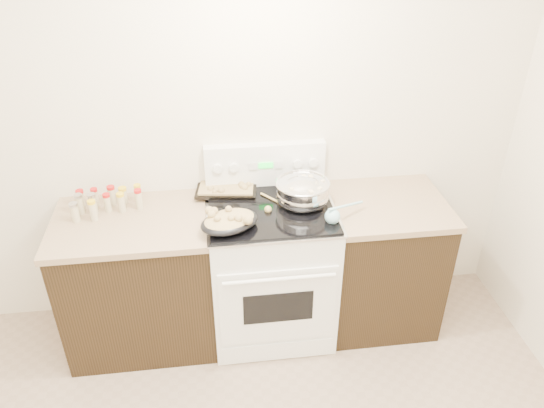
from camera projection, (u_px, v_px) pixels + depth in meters
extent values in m
cube|color=silver|center=(206.00, 124.00, 3.22)|extent=(4.00, 0.05, 2.70)
cube|color=black|center=(141.00, 283.00, 3.35)|extent=(0.90, 0.64, 0.88)
cube|color=brown|center=(131.00, 223.00, 3.11)|extent=(0.93, 0.67, 0.04)
cube|color=black|center=(379.00, 263.00, 3.52)|extent=(0.70, 0.64, 0.88)
cube|color=brown|center=(387.00, 205.00, 3.28)|extent=(0.73, 0.67, 0.04)
cube|color=white|center=(271.00, 271.00, 3.43)|extent=(0.76, 0.66, 0.92)
cube|color=white|center=(278.00, 307.00, 3.15)|extent=(0.70, 0.01, 0.55)
cube|color=black|center=(278.00, 308.00, 3.14)|extent=(0.42, 0.01, 0.22)
cylinder|color=white|center=(279.00, 279.00, 2.98)|extent=(0.65, 0.02, 0.02)
cube|color=white|center=(278.00, 351.00, 3.34)|extent=(0.70, 0.01, 0.14)
cube|color=silver|center=(271.00, 210.00, 3.18)|extent=(0.78, 0.68, 0.01)
cube|color=black|center=(271.00, 208.00, 3.17)|extent=(0.74, 0.64, 0.01)
cube|color=white|center=(265.00, 164.00, 3.35)|extent=(0.76, 0.07, 0.28)
cylinder|color=white|center=(218.00, 169.00, 3.27)|extent=(0.06, 0.02, 0.06)
cylinder|color=white|center=(234.00, 168.00, 3.28)|extent=(0.06, 0.02, 0.06)
cylinder|color=white|center=(297.00, 164.00, 3.32)|extent=(0.06, 0.02, 0.06)
cylinder|color=white|center=(313.00, 163.00, 3.33)|extent=(0.06, 0.02, 0.06)
cube|color=#19E533|center=(266.00, 165.00, 3.30)|extent=(0.09, 0.00, 0.04)
cube|color=silver|center=(253.00, 166.00, 3.29)|extent=(0.05, 0.00, 0.05)
cube|color=silver|center=(278.00, 165.00, 3.31)|extent=(0.05, 0.00, 0.05)
ellipsoid|color=silver|center=(302.00, 194.00, 3.18)|extent=(0.36, 0.36, 0.19)
cylinder|color=silver|center=(302.00, 202.00, 3.21)|extent=(0.18, 0.18, 0.01)
torus|color=silver|center=(303.00, 183.00, 3.14)|extent=(0.33, 0.33, 0.02)
cylinder|color=silver|center=(303.00, 191.00, 3.17)|extent=(0.31, 0.31, 0.11)
cylinder|color=brown|center=(303.00, 185.00, 3.15)|extent=(0.29, 0.29, 0.00)
cube|color=beige|center=(311.00, 192.00, 3.06)|extent=(0.03, 0.03, 0.02)
cube|color=beige|center=(314.00, 184.00, 3.14)|extent=(0.04, 0.04, 0.03)
cube|color=beige|center=(313.00, 184.00, 3.14)|extent=(0.04, 0.04, 0.02)
cube|color=beige|center=(308.00, 182.00, 3.17)|extent=(0.03, 0.03, 0.02)
cube|color=beige|center=(304.00, 177.00, 3.22)|extent=(0.03, 0.03, 0.02)
cube|color=beige|center=(299.00, 180.00, 3.18)|extent=(0.03, 0.03, 0.03)
cube|color=beige|center=(308.00, 190.00, 3.08)|extent=(0.03, 0.03, 0.02)
cube|color=beige|center=(305.00, 180.00, 3.19)|extent=(0.03, 0.03, 0.02)
cube|color=beige|center=(296.00, 181.00, 3.18)|extent=(0.02, 0.02, 0.02)
cube|color=beige|center=(297.00, 179.00, 3.20)|extent=(0.03, 0.03, 0.02)
cube|color=beige|center=(301.00, 179.00, 3.19)|extent=(0.03, 0.03, 0.02)
cube|color=beige|center=(292.00, 190.00, 3.09)|extent=(0.02, 0.02, 0.02)
cube|color=beige|center=(311.00, 177.00, 3.21)|extent=(0.03, 0.03, 0.02)
cube|color=beige|center=(323.00, 181.00, 3.17)|extent=(0.03, 0.03, 0.02)
cube|color=beige|center=(320.00, 189.00, 3.09)|extent=(0.03, 0.03, 0.02)
ellipsoid|color=black|center=(229.00, 222.00, 2.97)|extent=(0.40, 0.35, 0.08)
ellipsoid|color=tan|center=(229.00, 220.00, 2.96)|extent=(0.36, 0.31, 0.06)
sphere|color=tan|center=(217.00, 219.00, 2.91)|extent=(0.04, 0.04, 0.04)
sphere|color=tan|center=(229.00, 209.00, 2.99)|extent=(0.04, 0.04, 0.04)
sphere|color=tan|center=(231.00, 218.00, 2.92)|extent=(0.04, 0.04, 0.04)
sphere|color=tan|center=(239.00, 218.00, 2.92)|extent=(0.05, 0.05, 0.05)
sphere|color=tan|center=(212.00, 214.00, 2.95)|extent=(0.05, 0.05, 0.05)
sphere|color=tan|center=(248.00, 220.00, 2.90)|extent=(0.05, 0.05, 0.05)
sphere|color=tan|center=(209.00, 211.00, 2.99)|extent=(0.05, 0.05, 0.05)
sphere|color=tan|center=(214.00, 211.00, 2.98)|extent=(0.05, 0.05, 0.05)
cube|color=black|center=(227.00, 188.00, 3.35)|extent=(0.41, 0.31, 0.02)
cube|color=tan|center=(227.00, 186.00, 3.34)|extent=(0.37, 0.27, 0.02)
sphere|color=tan|center=(242.00, 186.00, 3.32)|extent=(0.04, 0.04, 0.04)
sphere|color=tan|center=(233.00, 179.00, 3.41)|extent=(0.03, 0.03, 0.03)
sphere|color=tan|center=(241.00, 184.00, 3.34)|extent=(0.04, 0.04, 0.04)
sphere|color=tan|center=(211.00, 189.00, 3.30)|extent=(0.04, 0.04, 0.04)
sphere|color=tan|center=(215.00, 192.00, 3.27)|extent=(0.03, 0.03, 0.03)
sphere|color=tan|center=(249.00, 184.00, 3.34)|extent=(0.04, 0.04, 0.04)
sphere|color=tan|center=(221.00, 190.00, 3.27)|extent=(0.04, 0.04, 0.04)
sphere|color=tan|center=(245.00, 188.00, 3.30)|extent=(0.03, 0.03, 0.03)
sphere|color=tan|center=(235.00, 179.00, 3.41)|extent=(0.03, 0.03, 0.03)
sphere|color=tan|center=(244.00, 187.00, 3.31)|extent=(0.05, 0.05, 0.05)
cylinder|color=tan|center=(278.00, 202.00, 3.21)|extent=(0.19, 0.23, 0.01)
sphere|color=tan|center=(268.00, 209.00, 3.13)|extent=(0.04, 0.04, 0.04)
sphere|color=#91CAD9|center=(332.00, 217.00, 3.03)|extent=(0.09, 0.09, 0.09)
cylinder|color=#91CAD9|center=(346.00, 206.00, 3.07)|extent=(0.25, 0.17, 0.08)
cylinder|color=#BFB28C|center=(81.00, 199.00, 3.21)|extent=(0.04, 0.04, 0.09)
cylinder|color=#B21414|center=(79.00, 192.00, 3.19)|extent=(0.05, 0.05, 0.02)
cylinder|color=#BFB28C|center=(95.00, 198.00, 3.21)|extent=(0.04, 0.04, 0.10)
cylinder|color=#B21414|center=(94.00, 190.00, 3.18)|extent=(0.04, 0.04, 0.02)
cylinder|color=#BFB28C|center=(112.00, 196.00, 3.23)|extent=(0.04, 0.04, 0.11)
cylinder|color=#B21414|center=(110.00, 188.00, 3.19)|extent=(0.05, 0.05, 0.02)
cylinder|color=#BFB28C|center=(124.00, 197.00, 3.24)|extent=(0.05, 0.05, 0.09)
cylinder|color=gold|center=(122.00, 189.00, 3.21)|extent=(0.05, 0.05, 0.02)
cylinder|color=#BFB28C|center=(138.00, 195.00, 3.24)|extent=(0.04, 0.04, 0.11)
cylinder|color=gold|center=(137.00, 186.00, 3.21)|extent=(0.04, 0.04, 0.02)
cylinder|color=#BFB28C|center=(80.00, 205.00, 3.14)|extent=(0.05, 0.05, 0.11)
cylinder|color=#B2B2B7|center=(78.00, 196.00, 3.11)|extent=(0.05, 0.05, 0.02)
cylinder|color=#BFB28C|center=(93.00, 205.00, 3.13)|extent=(0.05, 0.05, 0.11)
cylinder|color=#B2B2B7|center=(91.00, 195.00, 3.10)|extent=(0.05, 0.05, 0.02)
cylinder|color=#BFB28C|center=(108.00, 204.00, 3.15)|extent=(0.04, 0.04, 0.10)
cylinder|color=#B21414|center=(106.00, 195.00, 3.12)|extent=(0.04, 0.04, 0.02)
cylinder|color=#BFB28C|center=(122.00, 204.00, 3.15)|extent=(0.04, 0.04, 0.11)
cylinder|color=gold|center=(120.00, 195.00, 3.12)|extent=(0.05, 0.05, 0.02)
cylinder|color=#BFB28C|center=(139.00, 201.00, 3.18)|extent=(0.04, 0.04, 0.11)
cylinder|color=#B21414|center=(138.00, 191.00, 3.14)|extent=(0.04, 0.04, 0.02)
cylinder|color=#BFB28C|center=(75.00, 214.00, 3.06)|extent=(0.05, 0.05, 0.10)
cylinder|color=#B2B2B7|center=(73.00, 205.00, 3.03)|extent=(0.05, 0.05, 0.02)
cylinder|color=#BFB28C|center=(93.00, 212.00, 3.07)|extent=(0.04, 0.04, 0.11)
cylinder|color=gold|center=(91.00, 202.00, 3.04)|extent=(0.05, 0.05, 0.02)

